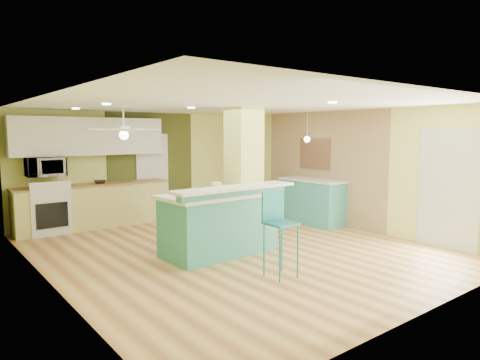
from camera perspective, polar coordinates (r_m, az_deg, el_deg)
name	(u,v)px	position (r m, az deg, el deg)	size (l,w,h in m)	color
floor	(232,249)	(7.61, -1.02, -9.14)	(6.00, 7.00, 0.01)	#946034
ceiling	(232,104)	(7.36, -1.05, 10.06)	(6.00, 7.00, 0.01)	white
wall_back	(144,166)	(10.39, -12.72, 1.87)	(6.00, 0.01, 2.50)	#E6E77C
wall_front	(426,204)	(5.06, 23.57, -3.00)	(6.00, 0.01, 2.50)	#E6E77C
wall_left	(47,193)	(6.09, -24.30, -1.55)	(0.01, 7.00, 2.50)	#E6E77C
wall_right	(344,169)	(9.49, 13.65, 1.45)	(0.01, 7.00, 2.50)	#E6E77C
wood_panel	(322,167)	(9.86, 10.85, 1.68)	(0.02, 3.40, 2.50)	#896D4E
olive_accent	(152,165)	(10.46, -11.69, 1.93)	(2.20, 0.02, 2.50)	#43481D
interior_door	(152,176)	(10.46, -11.60, 0.55)	(0.82, 0.05, 2.00)	silver
french_door	(449,189)	(8.25, 26.05, -1.11)	(0.04, 1.08, 2.10)	silver
column	(244,174)	(8.17, 0.51, 0.87)	(0.55, 0.55, 2.50)	#D5D964
kitchen_run	(95,205)	(9.71, -18.80, -3.23)	(3.25, 0.63, 0.94)	#C9C369
stove	(48,211)	(9.44, -24.24, -3.79)	(0.76, 0.66, 1.08)	silver
upper_cabinets	(90,136)	(9.70, -19.34, 5.51)	(3.20, 0.34, 0.80)	silver
microwave	(46,167)	(9.35, -24.50, 1.60)	(0.70, 0.48, 0.39)	white
ceiling_fan	(124,130)	(8.54, -15.24, 6.45)	(1.41, 1.41, 0.61)	white
pendant_lamp	(307,139)	(9.68, 8.94, 5.40)	(0.14, 0.14, 0.69)	white
wall_decor	(315,154)	(9.95, 9.94, 3.48)	(0.03, 0.90, 0.70)	brown
peninsula	(219,222)	(7.17, -2.76, -5.59)	(2.23, 1.23, 1.18)	teal
bar_stool	(278,220)	(6.07, 5.02, -5.33)	(0.41, 0.41, 1.20)	#1D7184
side_counter	(312,201)	(9.74, 9.61, -2.79)	(0.66, 1.55, 1.00)	teal
fruit_bowl	(100,182)	(9.68, -18.15, -0.24)	(0.27, 0.27, 0.07)	#321D14
canister	(217,187)	(7.21, -3.11, -0.98)	(0.17, 0.17, 0.17)	yellow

